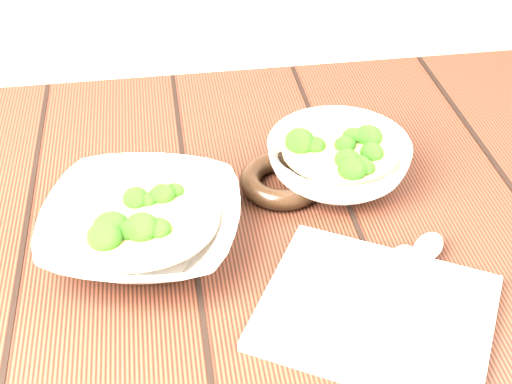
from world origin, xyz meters
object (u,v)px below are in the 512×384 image
(trivet, at_px, (282,180))
(napkin, at_px, (376,312))
(soup_bowl_front, at_px, (142,226))
(table, at_px, (213,302))
(soup_bowl_back, at_px, (338,160))

(trivet, distance_m, napkin, 0.24)
(soup_bowl_front, distance_m, napkin, 0.28)
(table, distance_m, soup_bowl_front, 0.17)
(soup_bowl_back, bearing_deg, table, -155.32)
(table, bearing_deg, soup_bowl_back, 24.68)
(soup_bowl_back, height_order, trivet, soup_bowl_back)
(table, xyz_separation_m, soup_bowl_front, (-0.08, -0.01, 0.15))
(table, bearing_deg, napkin, -44.68)
(soup_bowl_front, bearing_deg, table, 7.01)
(soup_bowl_front, xyz_separation_m, napkin, (0.24, -0.15, -0.02))
(table, height_order, soup_bowl_front, soup_bowl_front)
(table, xyz_separation_m, napkin, (0.16, -0.16, 0.13))
(napkin, bearing_deg, table, 165.56)
(napkin, bearing_deg, trivet, 134.40)
(table, distance_m, napkin, 0.26)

